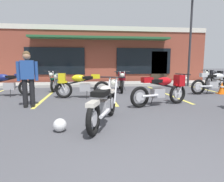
# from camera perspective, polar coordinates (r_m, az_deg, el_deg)

# --- Properties ---
(ground_plane) EXTENTS (80.00, 80.00, 0.00)m
(ground_plane) POSITION_cam_1_polar(r_m,az_deg,el_deg) (5.16, 3.02, -6.64)
(ground_plane) COLOR #47474C
(sidewalk_kerb) EXTENTS (22.00, 1.80, 0.14)m
(sidewalk_kerb) POSITION_cam_1_polar(r_m,az_deg,el_deg) (11.86, -2.88, 2.09)
(sidewalk_kerb) COLOR #A8A59E
(sidewalk_kerb) RESTS_ON ground_plane
(brick_storefront_building) EXTENTS (14.40, 7.06, 3.67)m
(brick_storefront_building) POSITION_cam_1_polar(r_m,az_deg,el_deg) (15.94, -4.09, 9.99)
(brick_storefront_building) COLOR brown
(brick_storefront_building) RESTS_ON ground_plane
(painted_stall_lines) EXTENTS (10.08, 4.80, 0.01)m
(painted_stall_lines) POSITION_cam_1_polar(r_m,az_deg,el_deg) (8.31, -0.96, -0.96)
(painted_stall_lines) COLOR #DBCC4C
(painted_stall_lines) RESTS_ON ground_plane
(motorcycle_foreground_classic) EXTENTS (1.03, 2.02, 0.98)m
(motorcycle_foreground_classic) POSITION_cam_1_polar(r_m,az_deg,el_deg) (4.24, -2.31, -3.49)
(motorcycle_foreground_classic) COLOR black
(motorcycle_foreground_classic) RESTS_ON ground_plane
(motorcycle_red_sportbike) EXTENTS (2.11, 0.66, 0.98)m
(motorcycle_red_sportbike) POSITION_cam_1_polar(r_m,az_deg,el_deg) (8.85, -29.03, 2.01)
(motorcycle_red_sportbike) COLOR black
(motorcycle_red_sportbike) RESTS_ON ground_plane
(motorcycle_black_cruiser) EXTENTS (2.11, 0.66, 0.98)m
(motorcycle_black_cruiser) POSITION_cam_1_polar(r_m,az_deg,el_deg) (9.45, 28.25, 2.38)
(motorcycle_black_cruiser) COLOR black
(motorcycle_black_cruiser) RESTS_ON ground_plane
(motorcycle_silver_naked) EXTENTS (2.11, 0.66, 0.98)m
(motorcycle_silver_naked) POSITION_cam_1_polar(r_m,az_deg,el_deg) (7.48, -9.36, 1.98)
(motorcycle_silver_naked) COLOR black
(motorcycle_silver_naked) RESTS_ON ground_plane
(motorcycle_blue_standard) EXTENTS (0.69, 2.11, 0.98)m
(motorcycle_blue_standard) POSITION_cam_1_polar(r_m,az_deg,el_deg) (9.13, 2.62, 3.17)
(motorcycle_blue_standard) COLOR black
(motorcycle_blue_standard) RESTS_ON ground_plane
(motorcycle_green_cafe_racer) EXTENTS (2.05, 0.96, 0.98)m
(motorcycle_green_cafe_racer) POSITION_cam_1_polar(r_m,az_deg,el_deg) (6.30, 14.61, 0.68)
(motorcycle_green_cafe_racer) COLOR black
(motorcycle_green_cafe_racer) RESTS_ON ground_plane
(motorcycle_orange_scrambler) EXTENTS (0.73, 2.10, 0.98)m
(motorcycle_orange_scrambler) POSITION_cam_1_polar(r_m,az_deg,el_deg) (9.93, -15.56, 2.90)
(motorcycle_orange_scrambler) COLOR black
(motorcycle_orange_scrambler) RESTS_ON ground_plane
(motorcycle_cream_vintage) EXTENTS (1.90, 1.29, 0.98)m
(motorcycle_cream_vintage) POSITION_cam_1_polar(r_m,az_deg,el_deg) (11.86, 27.77, 3.39)
(motorcycle_cream_vintage) COLOR black
(motorcycle_cream_vintage) RESTS_ON ground_plane
(person_by_back_row) EXTENTS (0.61, 0.34, 1.68)m
(person_by_back_row) POSITION_cam_1_polar(r_m,az_deg,el_deg) (6.37, -23.43, 4.18)
(person_by_back_row) COLOR black
(person_by_back_row) RESTS_ON ground_plane
(helmet_on_pavement) EXTENTS (0.26, 0.26, 0.26)m
(helmet_on_pavement) POSITION_cam_1_polar(r_m,az_deg,el_deg) (3.96, -14.97, -9.58)
(helmet_on_pavement) COLOR silver
(helmet_on_pavement) RESTS_ON ground_plane
(traffic_cone) EXTENTS (0.34, 0.34, 0.53)m
(traffic_cone) POSITION_cam_1_polar(r_m,az_deg,el_deg) (9.65, 29.38, 0.79)
(traffic_cone) COLOR orange
(traffic_cone) RESTS_ON ground_plane
(parking_lot_lamp_post) EXTENTS (0.24, 0.76, 5.48)m
(parking_lot_lamp_post) POSITION_cam_1_polar(r_m,az_deg,el_deg) (12.25, 22.36, 17.79)
(parking_lot_lamp_post) COLOR #2D2D33
(parking_lot_lamp_post) RESTS_ON ground_plane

